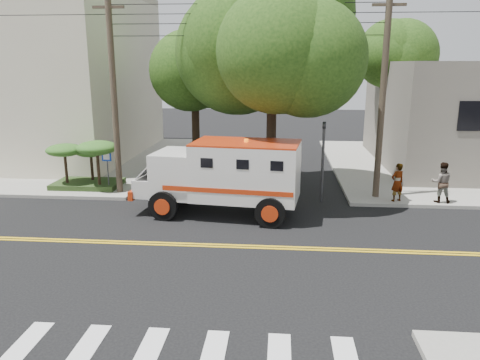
# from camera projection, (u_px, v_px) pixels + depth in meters

# --- Properties ---
(ground) EXTENTS (100.00, 100.00, 0.00)m
(ground) POSITION_uv_depth(u_px,v_px,m) (221.00, 246.00, 15.90)
(ground) COLOR black
(ground) RESTS_ON ground
(sidewalk_ne) EXTENTS (17.00, 17.00, 0.15)m
(sidewalk_ne) POSITION_uv_depth(u_px,v_px,m) (475.00, 167.00, 27.79)
(sidewalk_ne) COLOR gray
(sidewalk_ne) RESTS_ON ground
(sidewalk_nw) EXTENTS (17.00, 17.00, 0.15)m
(sidewalk_nw) POSITION_uv_depth(u_px,v_px,m) (40.00, 159.00, 30.07)
(sidewalk_nw) COLOR gray
(sidewalk_nw) RESTS_ON ground
(building_left) EXTENTS (16.00, 14.00, 10.00)m
(building_left) POSITION_uv_depth(u_px,v_px,m) (14.00, 78.00, 30.47)
(building_left) COLOR beige
(building_left) RESTS_ON sidewalk_nw
(utility_pole_left) EXTENTS (0.28, 0.28, 9.00)m
(utility_pole_left) POSITION_uv_depth(u_px,v_px,m) (114.00, 98.00, 21.09)
(utility_pole_left) COLOR #382D23
(utility_pole_left) RESTS_ON ground
(utility_pole_right) EXTENTS (0.28, 0.28, 9.00)m
(utility_pole_right) POSITION_uv_depth(u_px,v_px,m) (382.00, 100.00, 20.27)
(utility_pole_right) COLOR #382D23
(utility_pole_right) RESTS_ON ground
(tree_main) EXTENTS (6.08, 5.70, 9.85)m
(tree_main) POSITION_uv_depth(u_px,v_px,m) (283.00, 35.00, 20.00)
(tree_main) COLOR black
(tree_main) RESTS_ON ground
(tree_left) EXTENTS (4.48, 4.20, 7.70)m
(tree_left) POSITION_uv_depth(u_px,v_px,m) (199.00, 69.00, 26.14)
(tree_left) COLOR black
(tree_left) RESTS_ON ground
(tree_right) EXTENTS (4.80, 4.50, 8.20)m
(tree_right) POSITION_uv_depth(u_px,v_px,m) (394.00, 63.00, 28.92)
(tree_right) COLOR black
(tree_right) RESTS_ON ground
(traffic_signal) EXTENTS (0.15, 0.18, 3.60)m
(traffic_signal) POSITION_uv_depth(u_px,v_px,m) (323.00, 153.00, 20.45)
(traffic_signal) COLOR #3F3F42
(traffic_signal) RESTS_ON ground
(accessibility_sign) EXTENTS (0.45, 0.10, 2.02)m
(accessibility_sign) POSITION_uv_depth(u_px,v_px,m) (107.00, 165.00, 22.06)
(accessibility_sign) COLOR #3F3F42
(accessibility_sign) RESTS_ON ground
(palm_planter) EXTENTS (3.52, 2.63, 2.36)m
(palm_planter) POSITION_uv_depth(u_px,v_px,m) (85.00, 157.00, 22.53)
(palm_planter) COLOR #1E3314
(palm_planter) RESTS_ON sidewalk_nw
(armored_truck) EXTENTS (6.93, 3.36, 3.04)m
(armored_truck) POSITION_uv_depth(u_px,v_px,m) (225.00, 173.00, 18.83)
(armored_truck) COLOR silver
(armored_truck) RESTS_ON ground
(pedestrian_a) EXTENTS (0.73, 0.63, 1.70)m
(pedestrian_a) POSITION_uv_depth(u_px,v_px,m) (397.00, 182.00, 20.38)
(pedestrian_a) COLOR gray
(pedestrian_a) RESTS_ON sidewalk_ne
(pedestrian_b) EXTENTS (0.95, 0.78, 1.78)m
(pedestrian_b) POSITION_uv_depth(u_px,v_px,m) (442.00, 182.00, 20.21)
(pedestrian_b) COLOR gray
(pedestrian_b) RESTS_ON sidewalk_ne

